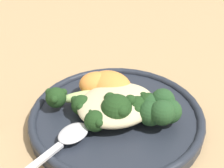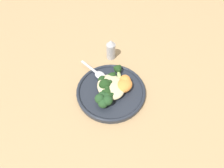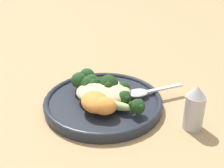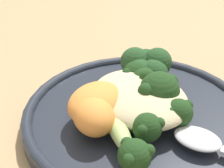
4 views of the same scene
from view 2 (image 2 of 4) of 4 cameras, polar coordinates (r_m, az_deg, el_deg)
name	(u,v)px [view 2 (image 2 of 4)]	position (r m, az deg, el deg)	size (l,w,h in m)	color
ground_plane	(110,91)	(0.64, -0.66, -2.16)	(4.00, 4.00, 0.00)	tan
plate	(112,91)	(0.62, 0.03, -2.15)	(0.25, 0.25, 0.02)	#232833
quinoa_mound	(112,86)	(0.60, 0.00, -0.74)	(0.11, 0.09, 0.03)	beige
broccoli_stalk_0	(119,76)	(0.64, 2.21, 2.68)	(0.12, 0.06, 0.03)	#ADC675
broccoli_stalk_1	(114,78)	(0.63, 0.66, 1.81)	(0.08, 0.03, 0.03)	#ADC675
broccoli_stalk_2	(107,81)	(0.62, -1.76, 0.85)	(0.08, 0.08, 0.03)	#ADC675
broccoli_stalk_3	(106,86)	(0.60, -1.82, -0.59)	(0.05, 0.08, 0.04)	#ADC675
broccoli_stalk_4	(110,91)	(0.59, -0.65, -2.46)	(0.04, 0.10, 0.03)	#ADC675
broccoli_stalk_5	(111,94)	(0.58, -0.19, -3.33)	(0.06, 0.09, 0.03)	#ADC675
sweet_potato_chunk_0	(124,85)	(0.60, 3.94, -0.46)	(0.07, 0.05, 0.03)	orange
sweet_potato_chunk_1	(125,81)	(0.62, 4.40, 1.07)	(0.05, 0.04, 0.03)	orange
kale_tuft	(104,99)	(0.57, -2.59, -4.95)	(0.06, 0.06, 0.04)	#234723
spoon	(98,73)	(0.65, -4.61, 3.44)	(0.13, 0.07, 0.01)	silver
salt_shaker	(111,49)	(0.72, -0.36, 11.23)	(0.04, 0.04, 0.09)	#B2B2B7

